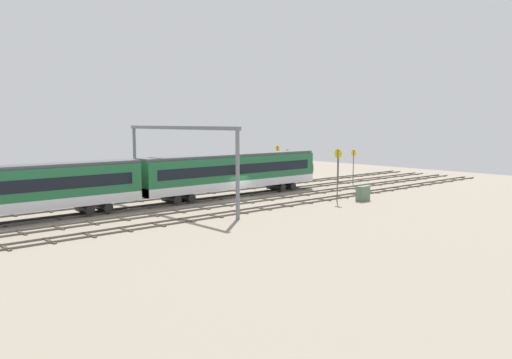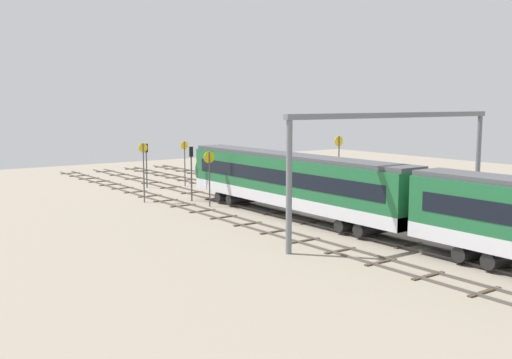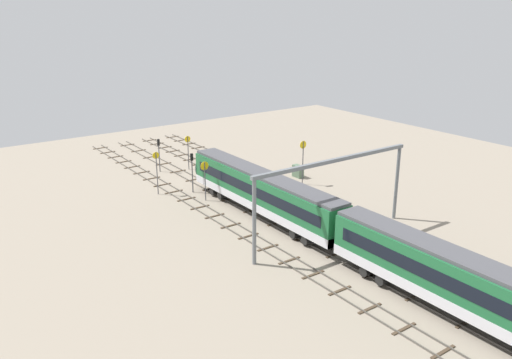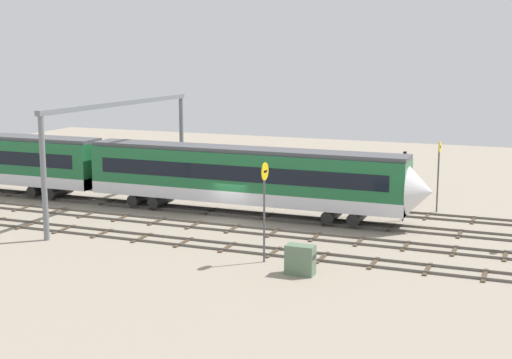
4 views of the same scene
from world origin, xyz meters
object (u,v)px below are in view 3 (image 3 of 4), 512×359
(signal_light_trackside_approach, at_px, (159,151))
(relay_cabinet, at_px, (298,171))
(speed_sign_near_foreground, at_px, (303,156))
(speed_sign_mid_trackside, at_px, (157,168))
(overhead_gantry, at_px, (334,178))
(signal_light_trackside_departure, at_px, (192,167))
(speed_sign_distant_end, at_px, (188,148))
(speed_sign_far_trackside, at_px, (205,175))
(train, at_px, (339,229))

(signal_light_trackside_approach, relative_size, relay_cabinet, 2.84)
(speed_sign_near_foreground, relative_size, speed_sign_mid_trackside, 1.08)
(overhead_gantry, xyz_separation_m, signal_light_trackside_departure, (20.03, 4.42, -3.06))
(signal_light_trackside_approach, xyz_separation_m, relay_cabinet, (-12.99, -14.06, -2.21))
(speed_sign_mid_trackside, xyz_separation_m, relay_cabinet, (-4.62, -18.30, -2.55))
(relay_cabinet, bearing_deg, overhead_gantry, 149.73)
(speed_sign_mid_trackside, xyz_separation_m, signal_light_trackside_approach, (8.37, -4.24, -0.34))
(speed_sign_near_foreground, distance_m, signal_light_trackside_approach, 20.09)
(speed_sign_distant_end, height_order, signal_light_trackside_approach, speed_sign_distant_end)
(speed_sign_near_foreground, relative_size, signal_light_trackside_departure, 1.16)
(speed_sign_near_foreground, xyz_separation_m, speed_sign_far_trackside, (1.98, 13.22, -0.57))
(signal_light_trackside_approach, bearing_deg, train, -176.57)
(speed_sign_far_trackside, height_order, speed_sign_distant_end, speed_sign_distant_end)
(train, height_order, signal_light_trackside_approach, train)
(train, height_order, speed_sign_near_foreground, speed_sign_near_foreground)
(overhead_gantry, distance_m, speed_sign_near_foreground, 17.12)
(overhead_gantry, height_order, signal_light_trackside_departure, overhead_gantry)
(speed_sign_mid_trackside, relative_size, speed_sign_distant_end, 1.11)
(speed_sign_distant_end, distance_m, relay_cabinet, 15.67)
(speed_sign_distant_end, distance_m, signal_light_trackside_departure, 9.73)
(relay_cabinet, bearing_deg, signal_light_trackside_departure, 79.02)
(speed_sign_near_foreground, height_order, relay_cabinet, speed_sign_near_foreground)
(train, bearing_deg, signal_light_trackside_approach, 3.43)
(speed_sign_distant_end, xyz_separation_m, signal_light_trackside_departure, (-8.79, 4.18, 0.10))
(train, height_order, relay_cabinet, train)
(signal_light_trackside_approach, bearing_deg, signal_light_trackside_departure, 177.67)
(speed_sign_near_foreground, height_order, speed_sign_far_trackside, speed_sign_near_foreground)
(train, relative_size, relay_cabinet, 30.97)
(train, relative_size, overhead_gantry, 2.64)
(train, relative_size, speed_sign_mid_trackside, 9.48)
(speed_sign_mid_trackside, bearing_deg, speed_sign_distant_end, -48.95)
(signal_light_trackside_approach, distance_m, relay_cabinet, 19.27)
(overhead_gantry, distance_m, speed_sign_mid_trackside, 23.53)
(relay_cabinet, bearing_deg, speed_sign_near_foreground, 151.12)
(overhead_gantry, relative_size, signal_light_trackside_departure, 3.86)
(speed_sign_mid_trackside, xyz_separation_m, speed_sign_distant_end, (6.97, -8.01, -0.25))
(speed_sign_distant_end, height_order, relay_cabinet, speed_sign_distant_end)
(speed_sign_near_foreground, xyz_separation_m, signal_light_trackside_departure, (5.44, 13.02, -0.56))
(overhead_gantry, bearing_deg, signal_light_trackside_departure, 12.45)
(speed_sign_mid_trackside, bearing_deg, signal_light_trackside_approach, -26.86)
(signal_light_trackside_departure, bearing_deg, relay_cabinet, -100.98)
(train, height_order, speed_sign_far_trackside, train)
(train, bearing_deg, speed_sign_distant_end, -3.19)
(speed_sign_far_trackside, relative_size, relay_cabinet, 2.93)
(speed_sign_mid_trackside, height_order, speed_sign_distant_end, speed_sign_mid_trackside)
(speed_sign_distant_end, bearing_deg, speed_sign_far_trackside, 160.32)
(speed_sign_mid_trackside, bearing_deg, overhead_gantry, -159.32)
(speed_sign_far_trackside, height_order, signal_light_trackside_approach, speed_sign_far_trackside)
(speed_sign_far_trackside, bearing_deg, signal_light_trackside_approach, -2.56)
(signal_light_trackside_departure, bearing_deg, speed_sign_far_trackside, 176.75)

